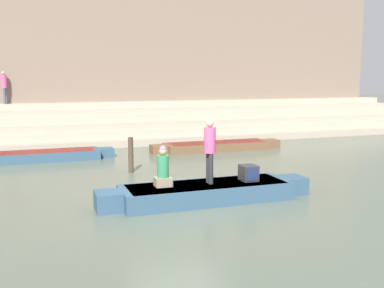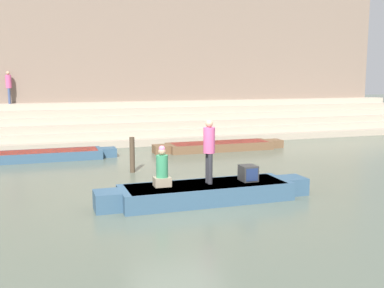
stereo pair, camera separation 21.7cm
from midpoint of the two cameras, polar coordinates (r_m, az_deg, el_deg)
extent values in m
plane|color=#566051|center=(12.09, -1.45, -7.25)|extent=(120.00, 120.00, 0.00)
cube|color=tan|center=(23.24, -9.81, 0.65)|extent=(36.00, 4.14, 0.32)
cube|color=#B2A28D|center=(23.54, -9.96, 1.54)|extent=(36.00, 3.45, 0.32)
cube|color=tan|center=(23.84, -10.10, 2.41)|extent=(36.00, 2.76, 0.32)
cube|color=#B2A28D|center=(24.15, -10.24, 3.25)|extent=(36.00, 2.07, 0.32)
cube|color=tan|center=(24.46, -10.37, 4.08)|extent=(36.00, 1.38, 0.32)
cube|color=#B2A28D|center=(24.78, -10.50, 4.88)|extent=(36.00, 0.69, 0.32)
cube|color=#7F6B5B|center=(25.69, -10.95, 10.57)|extent=(34.20, 1.20, 8.57)
cube|color=#4C4037|center=(25.23, -10.52, 1.56)|extent=(34.20, 0.12, 0.60)
cube|color=#33516B|center=(12.03, 2.33, -6.17)|extent=(4.59, 1.36, 0.47)
cube|color=#2D2D2D|center=(11.98, 2.33, -5.19)|extent=(4.22, 1.26, 0.05)
cube|color=#33516B|center=(13.15, 13.10, -5.11)|extent=(0.64, 0.75, 0.47)
cube|color=#33516B|center=(11.40, -10.17, -7.13)|extent=(0.64, 0.75, 0.47)
cylinder|color=olive|center=(12.50, -1.90, -4.96)|extent=(2.89, 0.04, 0.04)
cylinder|color=#28282D|center=(12.03, 2.54, -3.01)|extent=(0.13, 0.13, 0.82)
cylinder|color=#28282D|center=(11.87, 2.83, -3.16)|extent=(0.13, 0.13, 0.82)
cylinder|color=#C64C7F|center=(11.82, 2.71, 0.49)|extent=(0.31, 0.31, 0.68)
sphere|color=tan|center=(11.77, 2.73, 2.60)|extent=(0.19, 0.19, 0.19)
cube|color=gray|center=(11.69, -3.28, -4.80)|extent=(0.43, 0.34, 0.24)
cylinder|color=#338456|center=(11.61, -3.29, -2.84)|extent=(0.31, 0.31, 0.58)
sphere|color=tan|center=(11.54, -3.31, -0.95)|extent=(0.19, 0.19, 0.19)
sphere|color=pink|center=(11.52, -3.31, -0.61)|extent=(0.17, 0.17, 0.17)
cube|color=#2D2D2D|center=(12.38, 7.64, -3.68)|extent=(0.42, 0.48, 0.42)
cube|color=navy|center=(12.17, 8.14, -3.90)|extent=(0.34, 0.02, 0.34)
cube|color=brown|center=(20.39, 3.84, -0.28)|extent=(4.81, 1.31, 0.36)
cube|color=#993328|center=(20.36, 3.85, 0.15)|extent=(4.42, 1.21, 0.05)
cube|color=brown|center=(21.56, 10.60, 0.08)|extent=(0.67, 0.72, 0.36)
cube|color=brown|center=(19.53, -3.62, -0.66)|extent=(0.67, 0.72, 0.36)
cube|color=#33516B|center=(18.86, -17.66, -1.38)|extent=(4.32, 1.31, 0.36)
cube|color=#993328|center=(18.83, -17.68, -0.91)|extent=(3.97, 1.21, 0.05)
cube|color=#33516B|center=(19.03, -10.24, -1.02)|extent=(0.60, 0.72, 0.36)
cylinder|color=#473828|center=(15.65, -7.21, -1.38)|extent=(0.17, 0.17, 1.23)
cylinder|color=#3D4C75|center=(24.65, -21.94, 5.69)|extent=(0.12, 0.12, 0.79)
cylinder|color=#3D4C75|center=(24.49, -21.96, 5.67)|extent=(0.12, 0.12, 0.79)
cylinder|color=#C64C7F|center=(24.55, -22.04, 7.37)|extent=(0.28, 0.28, 0.66)
sphere|color=tan|center=(24.55, -22.10, 8.36)|extent=(0.19, 0.19, 0.19)
camera|label=1|loc=(0.11, -89.52, 0.07)|focal=42.00mm
camera|label=2|loc=(0.11, 90.48, -0.07)|focal=42.00mm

